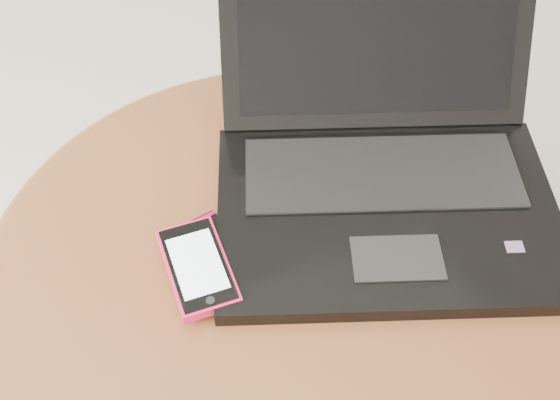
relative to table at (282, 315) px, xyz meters
name	(u,v)px	position (x,y,z in m)	size (l,w,h in m)	color
table	(282,315)	(0.00, 0.00, 0.00)	(0.71, 0.71, 0.56)	brown
laptop	(384,158)	(0.16, 0.07, 0.16)	(0.51, 0.51, 0.24)	black
phone_black	(216,251)	(-0.07, 0.04, 0.12)	(0.08, 0.11, 0.01)	black
phone_pink	(198,267)	(-0.09, 0.02, 0.14)	(0.07, 0.12, 0.01)	#E71E55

